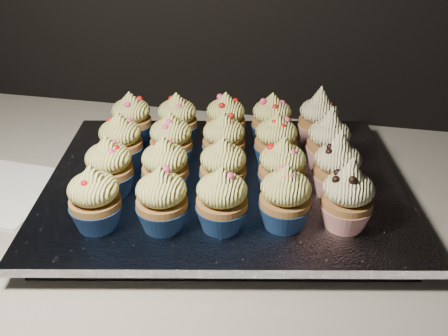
# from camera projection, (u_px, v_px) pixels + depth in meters

# --- Properties ---
(worktop) EXTENTS (2.44, 0.64, 0.04)m
(worktop) POSITION_uv_depth(u_px,v_px,m) (243.00, 212.00, 0.73)
(worktop) COLOR beige
(worktop) RESTS_ON cabinet
(napkin) EXTENTS (0.17, 0.17, 0.00)m
(napkin) POSITION_uv_depth(u_px,v_px,m) (1.00, 191.00, 0.73)
(napkin) COLOR white
(napkin) RESTS_ON worktop
(baking_tray) EXTENTS (0.52, 0.43, 0.02)m
(baking_tray) POSITION_uv_depth(u_px,v_px,m) (224.00, 191.00, 0.72)
(baking_tray) COLOR black
(baking_tray) RESTS_ON worktop
(foil_lining) EXTENTS (0.56, 0.48, 0.01)m
(foil_lining) POSITION_uv_depth(u_px,v_px,m) (224.00, 181.00, 0.71)
(foil_lining) COLOR silver
(foil_lining) RESTS_ON baking_tray
(cupcake_0) EXTENTS (0.06, 0.06, 0.08)m
(cupcake_0) POSITION_uv_depth(u_px,v_px,m) (95.00, 200.00, 0.59)
(cupcake_0) COLOR navy
(cupcake_0) RESTS_ON foil_lining
(cupcake_1) EXTENTS (0.06, 0.06, 0.08)m
(cupcake_1) POSITION_uv_depth(u_px,v_px,m) (162.00, 200.00, 0.59)
(cupcake_1) COLOR navy
(cupcake_1) RESTS_ON foil_lining
(cupcake_2) EXTENTS (0.06, 0.06, 0.08)m
(cupcake_2) POSITION_uv_depth(u_px,v_px,m) (222.00, 201.00, 0.59)
(cupcake_2) COLOR navy
(cupcake_2) RESTS_ON foil_lining
(cupcake_3) EXTENTS (0.06, 0.06, 0.08)m
(cupcake_3) POSITION_uv_depth(u_px,v_px,m) (285.00, 199.00, 0.59)
(cupcake_3) COLOR navy
(cupcake_3) RESTS_ON foil_lining
(cupcake_4) EXTENTS (0.06, 0.06, 0.10)m
(cupcake_4) POSITION_uv_depth(u_px,v_px,m) (347.00, 198.00, 0.59)
(cupcake_4) COLOR #A21F16
(cupcake_4) RESTS_ON foil_lining
(cupcake_5) EXTENTS (0.06, 0.06, 0.08)m
(cupcake_5) POSITION_uv_depth(u_px,v_px,m) (110.00, 168.00, 0.65)
(cupcake_5) COLOR navy
(cupcake_5) RESTS_ON foil_lining
(cupcake_6) EXTENTS (0.06, 0.06, 0.08)m
(cupcake_6) POSITION_uv_depth(u_px,v_px,m) (165.00, 168.00, 0.65)
(cupcake_6) COLOR navy
(cupcake_6) RESTS_ON foil_lining
(cupcake_7) EXTENTS (0.06, 0.06, 0.08)m
(cupcake_7) POSITION_uv_depth(u_px,v_px,m) (223.00, 169.00, 0.65)
(cupcake_7) COLOR navy
(cupcake_7) RESTS_ON foil_lining
(cupcake_8) EXTENTS (0.06, 0.06, 0.08)m
(cupcake_8) POSITION_uv_depth(u_px,v_px,m) (282.00, 169.00, 0.65)
(cupcake_8) COLOR navy
(cupcake_8) RESTS_ON foil_lining
(cupcake_9) EXTENTS (0.06, 0.06, 0.10)m
(cupcake_9) POSITION_uv_depth(u_px,v_px,m) (337.00, 167.00, 0.65)
(cupcake_9) COLOR #A21F16
(cupcake_9) RESTS_ON foil_lining
(cupcake_10) EXTENTS (0.06, 0.06, 0.08)m
(cupcake_10) POSITION_uv_depth(u_px,v_px,m) (121.00, 142.00, 0.72)
(cupcake_10) COLOR navy
(cupcake_10) RESTS_ON foil_lining
(cupcake_11) EXTENTS (0.06, 0.06, 0.08)m
(cupcake_11) POSITION_uv_depth(u_px,v_px,m) (171.00, 141.00, 0.72)
(cupcake_11) COLOR navy
(cupcake_11) RESTS_ON foil_lining
(cupcake_12) EXTENTS (0.06, 0.06, 0.08)m
(cupcake_12) POSITION_uv_depth(u_px,v_px,m) (224.00, 141.00, 0.72)
(cupcake_12) COLOR navy
(cupcake_12) RESTS_ON foil_lining
(cupcake_13) EXTENTS (0.06, 0.06, 0.08)m
(cupcake_13) POSITION_uv_depth(u_px,v_px,m) (276.00, 142.00, 0.72)
(cupcake_13) COLOR navy
(cupcake_13) RESTS_ON foil_lining
(cupcake_14) EXTENTS (0.06, 0.06, 0.10)m
(cupcake_14) POSITION_uv_depth(u_px,v_px,m) (329.00, 142.00, 0.72)
(cupcake_14) COLOR #A21F16
(cupcake_14) RESTS_ON foil_lining
(cupcake_15) EXTENTS (0.06, 0.06, 0.08)m
(cupcake_15) POSITION_uv_depth(u_px,v_px,m) (132.00, 119.00, 0.79)
(cupcake_15) COLOR navy
(cupcake_15) RESTS_ON foil_lining
(cupcake_16) EXTENTS (0.06, 0.06, 0.08)m
(cupcake_16) POSITION_uv_depth(u_px,v_px,m) (177.00, 120.00, 0.78)
(cupcake_16) COLOR navy
(cupcake_16) RESTS_ON foil_lining
(cupcake_17) EXTENTS (0.06, 0.06, 0.08)m
(cupcake_17) POSITION_uv_depth(u_px,v_px,m) (226.00, 120.00, 0.78)
(cupcake_17) COLOR navy
(cupcake_17) RESTS_ON foil_lining
(cupcake_18) EXTENTS (0.06, 0.06, 0.08)m
(cupcake_18) POSITION_uv_depth(u_px,v_px,m) (272.00, 120.00, 0.78)
(cupcake_18) COLOR navy
(cupcake_18) RESTS_ON foil_lining
(cupcake_19) EXTENTS (0.06, 0.06, 0.10)m
(cupcake_19) POSITION_uv_depth(u_px,v_px,m) (318.00, 119.00, 0.78)
(cupcake_19) COLOR #A21F16
(cupcake_19) RESTS_ON foil_lining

